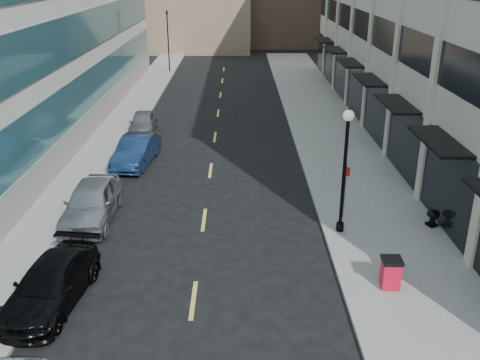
{
  "coord_description": "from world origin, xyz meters",
  "views": [
    {
      "loc": [
        1.48,
        -6.89,
        10.3
      ],
      "look_at": [
        1.56,
        12.51,
        2.47
      ],
      "focal_mm": 40.0,
      "sensor_mm": 36.0,
      "label": 1
    }
  ],
  "objects_px": {
    "traffic_signal": "(167,15)",
    "car_silver_sedan": "(92,202)",
    "car_blue_sedan": "(136,151)",
    "lamppost": "(345,161)",
    "sign_post": "(346,183)",
    "car_black_pickup": "(51,284)",
    "trash_bin": "(391,272)",
    "urn_planter": "(433,216)",
    "car_grey_sedan": "(143,122)"
  },
  "relations": [
    {
      "from": "traffic_signal",
      "to": "car_silver_sedan",
      "type": "distance_m",
      "value": 34.35
    },
    {
      "from": "car_blue_sedan",
      "to": "lamppost",
      "type": "height_order",
      "value": "lamppost"
    },
    {
      "from": "sign_post",
      "to": "car_silver_sedan",
      "type": "bearing_deg",
      "value": -168.51
    },
    {
      "from": "traffic_signal",
      "to": "sign_post",
      "type": "bearing_deg",
      "value": -71.22
    },
    {
      "from": "car_black_pickup",
      "to": "sign_post",
      "type": "xyz_separation_m",
      "value": [
        10.63,
        6.14,
        1.01
      ]
    },
    {
      "from": "trash_bin",
      "to": "urn_planter",
      "type": "bearing_deg",
      "value": 59.32
    },
    {
      "from": "traffic_signal",
      "to": "car_silver_sedan",
      "type": "bearing_deg",
      "value": -88.82
    },
    {
      "from": "car_black_pickup",
      "to": "lamppost",
      "type": "relative_size",
      "value": 0.93
    },
    {
      "from": "sign_post",
      "to": "urn_planter",
      "type": "distance_m",
      "value": 3.84
    },
    {
      "from": "car_blue_sedan",
      "to": "urn_planter",
      "type": "bearing_deg",
      "value": -22.91
    },
    {
      "from": "car_black_pickup",
      "to": "lamppost",
      "type": "bearing_deg",
      "value": 32.33
    },
    {
      "from": "car_grey_sedan",
      "to": "trash_bin",
      "type": "distance_m",
      "value": 21.68
    },
    {
      "from": "car_black_pickup",
      "to": "car_silver_sedan",
      "type": "relative_size",
      "value": 0.97
    },
    {
      "from": "trash_bin",
      "to": "traffic_signal",
      "type": "bearing_deg",
      "value": 109.6
    },
    {
      "from": "car_black_pickup",
      "to": "urn_planter",
      "type": "xyz_separation_m",
      "value": [
        14.18,
        5.21,
        -0.11
      ]
    },
    {
      "from": "car_blue_sedan",
      "to": "lamppost",
      "type": "distance_m",
      "value": 13.07
    },
    {
      "from": "car_black_pickup",
      "to": "traffic_signal",
      "type": "bearing_deg",
      "value": 98.6
    },
    {
      "from": "sign_post",
      "to": "urn_planter",
      "type": "relative_size",
      "value": 3.36
    },
    {
      "from": "traffic_signal",
      "to": "urn_planter",
      "type": "distance_m",
      "value": 38.36
    },
    {
      "from": "car_black_pickup",
      "to": "car_grey_sedan",
      "type": "xyz_separation_m",
      "value": [
        -0.17,
        19.11,
        -0.01
      ]
    },
    {
      "from": "car_black_pickup",
      "to": "sign_post",
      "type": "height_order",
      "value": "sign_post"
    },
    {
      "from": "trash_bin",
      "to": "urn_planter",
      "type": "distance_m",
      "value": 5.47
    },
    {
      "from": "car_grey_sedan",
      "to": "urn_planter",
      "type": "relative_size",
      "value": 5.6
    },
    {
      "from": "car_blue_sedan",
      "to": "urn_planter",
      "type": "height_order",
      "value": "car_blue_sedan"
    },
    {
      "from": "traffic_signal",
      "to": "car_black_pickup",
      "type": "height_order",
      "value": "traffic_signal"
    },
    {
      "from": "lamppost",
      "to": "car_blue_sedan",
      "type": "bearing_deg",
      "value": 139.62
    },
    {
      "from": "car_grey_sedan",
      "to": "car_silver_sedan",
      "type": "bearing_deg",
      "value": -93.51
    },
    {
      "from": "traffic_signal",
      "to": "car_black_pickup",
      "type": "bearing_deg",
      "value": -88.68
    },
    {
      "from": "car_silver_sedan",
      "to": "trash_bin",
      "type": "relative_size",
      "value": 4.59
    },
    {
      "from": "urn_planter",
      "to": "lamppost",
      "type": "bearing_deg",
      "value": -173.82
    },
    {
      "from": "car_blue_sedan",
      "to": "trash_bin",
      "type": "height_order",
      "value": "car_blue_sedan"
    },
    {
      "from": "car_blue_sedan",
      "to": "car_grey_sedan",
      "type": "height_order",
      "value": "car_blue_sedan"
    },
    {
      "from": "car_black_pickup",
      "to": "car_blue_sedan",
      "type": "relative_size",
      "value": 1.03
    },
    {
      "from": "car_grey_sedan",
      "to": "sign_post",
      "type": "xyz_separation_m",
      "value": [
        10.8,
        -12.97,
        1.02
      ]
    },
    {
      "from": "trash_bin",
      "to": "lamppost",
      "type": "distance_m",
      "value": 4.92
    },
    {
      "from": "car_blue_sedan",
      "to": "sign_post",
      "type": "xyz_separation_m",
      "value": [
        10.17,
        -6.97,
        0.94
      ]
    },
    {
      "from": "urn_planter",
      "to": "traffic_signal",
      "type": "bearing_deg",
      "value": 113.4
    },
    {
      "from": "car_silver_sedan",
      "to": "trash_bin",
      "type": "bearing_deg",
      "value": -26.19
    },
    {
      "from": "lamppost",
      "to": "trash_bin",
      "type": "bearing_deg",
      "value": -77.23
    },
    {
      "from": "urn_planter",
      "to": "car_silver_sedan",
      "type": "bearing_deg",
      "value": 176.45
    },
    {
      "from": "sign_post",
      "to": "urn_planter",
      "type": "height_order",
      "value": "sign_post"
    },
    {
      "from": "car_black_pickup",
      "to": "car_silver_sedan",
      "type": "bearing_deg",
      "value": 99.36
    },
    {
      "from": "car_blue_sedan",
      "to": "car_grey_sedan",
      "type": "bearing_deg",
      "value": 103.04
    },
    {
      "from": "car_black_pickup",
      "to": "car_grey_sedan",
      "type": "relative_size",
      "value": 1.19
    },
    {
      "from": "car_blue_sedan",
      "to": "sign_post",
      "type": "distance_m",
      "value": 12.36
    },
    {
      "from": "traffic_signal",
      "to": "car_blue_sedan",
      "type": "height_order",
      "value": "traffic_signal"
    },
    {
      "from": "car_silver_sedan",
      "to": "sign_post",
      "type": "bearing_deg",
      "value": -0.42
    },
    {
      "from": "traffic_signal",
      "to": "trash_bin",
      "type": "relative_size",
      "value": 6.41
    },
    {
      "from": "traffic_signal",
      "to": "sign_post",
      "type": "relative_size",
      "value": 2.86
    },
    {
      "from": "car_blue_sedan",
      "to": "trash_bin",
      "type": "xyz_separation_m",
      "value": [
        10.72,
        -12.47,
        -0.04
      ]
    }
  ]
}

